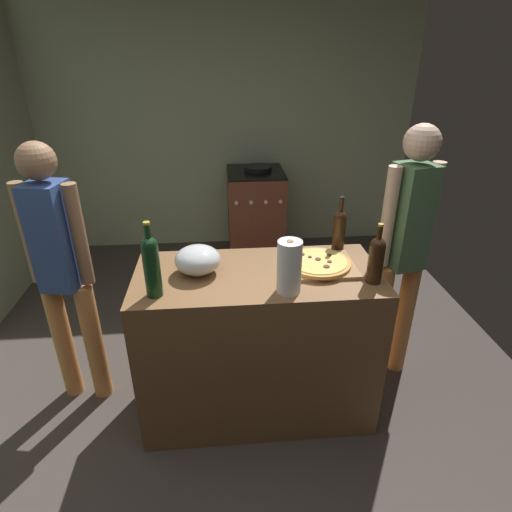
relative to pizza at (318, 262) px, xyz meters
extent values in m
cube|color=#3F3833|center=(-0.56, 0.93, -0.98)|extent=(4.17, 3.67, 0.02)
cube|color=#99A889|center=(-0.56, 2.52, 0.33)|extent=(4.17, 0.10, 2.60)
cube|color=brown|center=(-0.33, -0.03, -0.50)|extent=(1.32, 0.62, 0.94)
cube|color=#9E7247|center=(0.00, 0.00, -0.02)|extent=(0.40, 0.32, 0.02)
cylinder|color=tan|center=(0.00, 0.00, 0.00)|extent=(0.35, 0.35, 0.02)
cylinder|color=#EAC660|center=(0.00, 0.00, 0.01)|extent=(0.31, 0.31, 0.00)
cylinder|color=brown|center=(0.03, -0.08, 0.01)|extent=(0.03, 0.03, 0.01)
cylinder|color=brown|center=(0.00, 0.01, 0.01)|extent=(0.03, 0.03, 0.01)
cylinder|color=brown|center=(0.07, 0.06, 0.01)|extent=(0.03, 0.03, 0.01)
cylinder|color=brown|center=(0.06, -0.02, 0.01)|extent=(0.03, 0.03, 0.01)
cylinder|color=brown|center=(-0.08, 0.08, 0.01)|extent=(0.03, 0.03, 0.01)
cylinder|color=brown|center=(-0.04, 0.04, 0.01)|extent=(0.02, 0.02, 0.01)
cylinder|color=#B2B2B7|center=(-0.65, 0.00, -0.03)|extent=(0.10, 0.10, 0.01)
ellipsoid|color=silver|center=(-0.65, 0.00, 0.05)|extent=(0.24, 0.24, 0.15)
cylinder|color=white|center=(-0.20, -0.23, 0.10)|extent=(0.12, 0.12, 0.27)
cylinder|color=#997551|center=(-0.20, -0.23, 0.11)|extent=(0.03, 0.03, 0.27)
cylinder|color=#331E0F|center=(0.25, -0.18, 0.07)|extent=(0.08, 0.08, 0.21)
sphere|color=#331E0F|center=(0.25, -0.18, 0.18)|extent=(0.08, 0.08, 0.08)
cylinder|color=#331E0F|center=(0.25, -0.18, 0.24)|extent=(0.03, 0.03, 0.08)
cylinder|color=gold|center=(0.25, -0.18, 0.28)|extent=(0.03, 0.03, 0.01)
cylinder|color=#143819|center=(-0.85, -0.21, 0.10)|extent=(0.08, 0.08, 0.27)
sphere|color=#143819|center=(-0.85, -0.21, 0.24)|extent=(0.08, 0.08, 0.08)
cylinder|color=#143819|center=(-0.85, -0.21, 0.30)|extent=(0.03, 0.03, 0.08)
cylinder|color=gold|center=(-0.85, -0.21, 0.34)|extent=(0.03, 0.03, 0.01)
cylinder|color=#331E0F|center=(0.17, 0.21, 0.07)|extent=(0.07, 0.07, 0.21)
sphere|color=#331E0F|center=(0.17, 0.21, 0.18)|extent=(0.07, 0.07, 0.07)
cylinder|color=#331E0F|center=(0.17, 0.21, 0.24)|extent=(0.03, 0.03, 0.09)
cylinder|color=black|center=(0.17, 0.21, 0.29)|extent=(0.03, 0.03, 0.01)
cube|color=brown|center=(-0.16, 2.12, -0.52)|extent=(0.56, 0.61, 0.89)
cube|color=black|center=(-0.16, 2.12, -0.06)|extent=(0.56, 0.61, 0.02)
cylinder|color=silver|center=(-0.37, 1.80, -0.27)|extent=(0.04, 0.02, 0.04)
cylinder|color=silver|center=(-0.23, 1.80, -0.27)|extent=(0.04, 0.02, 0.04)
cylinder|color=silver|center=(-0.09, 1.80, -0.27)|extent=(0.04, 0.02, 0.04)
cylinder|color=silver|center=(0.06, 1.80, -0.27)|extent=(0.04, 0.02, 0.04)
cylinder|color=black|center=(-0.13, 2.16, -0.03)|extent=(0.28, 0.28, 0.04)
cylinder|color=#D88C4C|center=(-1.51, 0.18, -0.57)|extent=(0.11, 0.11, 0.80)
cylinder|color=#D88C4C|center=(-1.32, 0.14, -0.57)|extent=(0.11, 0.11, 0.80)
cube|color=#334C8C|center=(-1.41, 0.16, 0.13)|extent=(0.22, 0.23, 0.60)
cylinder|color=#936B4C|center=(-1.55, 0.19, 0.15)|extent=(0.08, 0.08, 0.57)
cylinder|color=#936B4C|center=(-1.28, 0.14, 0.15)|extent=(0.08, 0.08, 0.57)
sphere|color=#936B4C|center=(-1.41, 0.16, 0.55)|extent=(0.19, 0.19, 0.19)
cylinder|color=#D88C4C|center=(0.66, 0.21, -0.55)|extent=(0.11, 0.11, 0.83)
cylinder|color=#D88C4C|center=(0.47, 0.16, -0.55)|extent=(0.11, 0.11, 0.83)
cube|color=#4C724C|center=(0.56, 0.19, 0.17)|extent=(0.24, 0.24, 0.62)
cylinder|color=beige|center=(0.70, 0.22, 0.19)|extent=(0.08, 0.08, 0.59)
cylinder|color=beige|center=(0.43, 0.15, 0.19)|extent=(0.08, 0.08, 0.59)
sphere|color=beige|center=(0.56, 0.19, 0.60)|extent=(0.20, 0.20, 0.20)
camera|label=1|loc=(-0.52, -1.98, 1.04)|focal=29.38mm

